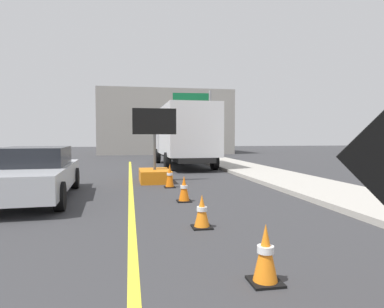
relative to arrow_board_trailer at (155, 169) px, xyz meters
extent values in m
cube|color=yellow|center=(-0.88, -7.61, -0.48)|extent=(0.14, 36.00, 0.01)
cube|color=orange|center=(0.00, 0.00, -0.26)|extent=(1.12, 1.81, 0.45)
cylinder|color=#4C4C4C|center=(0.00, 0.00, 0.62)|extent=(0.10, 0.10, 1.30)
cube|color=black|center=(0.00, 0.00, 1.74)|extent=(1.60, 0.10, 0.95)
sphere|color=yellow|center=(0.55, 0.06, 1.74)|extent=(0.09, 0.09, 0.09)
sphere|color=yellow|center=(0.25, 0.05, 1.74)|extent=(0.09, 0.09, 0.09)
sphere|color=yellow|center=(-0.05, 0.05, 1.74)|extent=(0.09, 0.09, 0.09)
sphere|color=yellow|center=(-0.35, 0.05, 1.74)|extent=(0.09, 0.09, 0.09)
sphere|color=yellow|center=(-0.52, 0.04, 1.92)|extent=(0.09, 0.09, 0.09)
sphere|color=yellow|center=(-0.52, 0.04, 1.56)|extent=(0.09, 0.09, 0.09)
cube|color=black|center=(2.08, 6.38, 0.09)|extent=(1.82, 7.81, 0.25)
cube|color=silver|center=(2.06, 9.19, 1.17)|extent=(2.51, 2.21, 1.90)
cube|color=silver|center=(2.10, 5.19, 1.52)|extent=(2.54, 5.32, 2.59)
cylinder|color=black|center=(0.86, 9.02, -0.03)|extent=(0.29, 0.90, 0.90)
cylinder|color=black|center=(3.25, 9.04, -0.03)|extent=(0.29, 0.90, 0.90)
cylinder|color=black|center=(0.91, 4.03, -0.03)|extent=(0.29, 0.90, 0.90)
cylinder|color=black|center=(3.30, 4.06, -0.03)|extent=(0.29, 0.90, 0.90)
cube|color=silver|center=(-3.42, -2.91, 0.10)|extent=(2.12, 5.29, 0.60)
cube|color=black|center=(-3.44, -2.65, 0.65)|extent=(1.75, 2.42, 0.50)
cylinder|color=black|center=(-2.45, -4.57, -0.15)|extent=(0.26, 0.67, 0.66)
cylinder|color=black|center=(-2.64, -1.15, -0.15)|extent=(0.26, 0.67, 0.66)
cylinder|color=black|center=(-4.40, -1.25, -0.15)|extent=(0.26, 0.67, 0.66)
cylinder|color=gray|center=(4.86, 11.52, 2.02)|extent=(0.18, 0.18, 5.00)
cube|color=#0F6033|center=(3.46, 11.61, 3.67)|extent=(2.60, 0.23, 1.30)
cube|color=white|center=(3.46, 11.65, 3.67)|extent=(1.82, 0.13, 0.18)
cube|color=gray|center=(2.61, 22.49, 2.61)|extent=(12.85, 7.54, 6.18)
cube|color=black|center=(0.59, -8.95, -0.47)|extent=(0.36, 0.36, 0.03)
cone|color=orange|center=(0.59, -8.95, -0.12)|extent=(0.28, 0.28, 0.65)
cylinder|color=white|center=(0.59, -8.95, -0.09)|extent=(0.19, 0.19, 0.08)
cube|color=black|center=(0.38, -6.53, -0.47)|extent=(0.36, 0.36, 0.03)
cone|color=orange|center=(0.38, -6.53, -0.16)|extent=(0.28, 0.28, 0.58)
cylinder|color=white|center=(0.38, -6.53, -0.13)|extent=(0.19, 0.19, 0.08)
cube|color=black|center=(0.45, -3.99, -0.47)|extent=(0.36, 0.36, 0.03)
cone|color=orange|center=(0.45, -3.99, -0.13)|extent=(0.28, 0.28, 0.64)
cylinder|color=white|center=(0.45, -3.99, -0.10)|extent=(0.19, 0.19, 0.08)
cube|color=black|center=(0.38, -1.51, -0.47)|extent=(0.36, 0.36, 0.03)
cone|color=orange|center=(0.38, -1.51, -0.08)|extent=(0.28, 0.28, 0.75)
cylinder|color=white|center=(0.38, -1.51, -0.04)|extent=(0.19, 0.19, 0.08)
camera|label=1|loc=(-0.91, -12.50, 1.18)|focal=31.76mm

